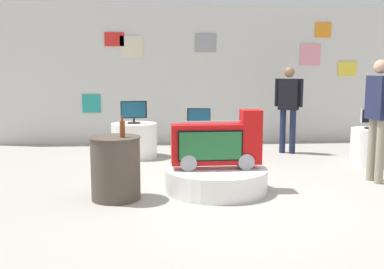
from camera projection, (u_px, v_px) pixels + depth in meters
ground_plane at (241, 198)px, 5.76m from camera, size 30.00×30.00×0.00m
back_wall_display at (205, 74)px, 10.07m from camera, size 10.02×0.13×3.11m
main_display_pedestal at (216, 179)px, 6.10m from camera, size 1.41×1.41×0.31m
novelty_firetruck_tv at (218, 145)px, 6.03m from camera, size 1.22×0.35×0.80m
display_pedestal_left_rear at (199, 148)px, 7.60m from camera, size 0.66×0.66×0.65m
tv_on_left_rear at (199, 118)px, 7.52m from camera, size 0.40×0.19×0.36m
display_pedestal_center_rear at (134, 140)px, 8.48m from camera, size 0.87×0.87×0.65m
tv_on_center_rear at (134, 111)px, 8.40m from camera, size 0.49×0.24×0.42m
display_pedestal_right_rear at (370, 147)px, 7.72m from camera, size 0.67×0.67×0.65m
tv_on_right_rear at (372, 118)px, 7.64m from camera, size 0.42×0.23×0.35m
side_table_round at (116, 167)px, 5.66m from camera, size 0.65×0.65×0.81m
bottle_on_side_table at (122, 129)px, 5.55m from camera, size 0.07×0.07×0.27m
shopper_browsing_near_truck at (288, 103)px, 8.78m from camera, size 0.50×0.36×1.71m
shopper_browsing_rear at (378, 111)px, 6.45m from camera, size 0.26×0.55×1.79m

